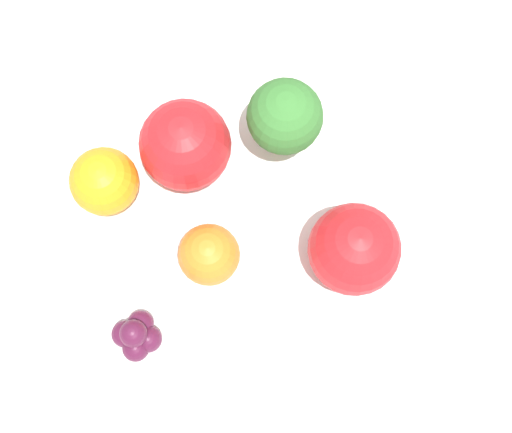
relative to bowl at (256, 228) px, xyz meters
The scene contains 9 objects.
ground_plane 0.04m from the bowl, ahead, with size 6.00×6.00×0.00m, color gray.
table_surface 0.03m from the bowl, ahead, with size 1.20×1.20×0.02m.
bowl is the anchor object (origin of this frame).
broccoli 0.08m from the bowl, behind, with size 0.05×0.05×0.07m.
apple_red 0.08m from the bowl, 78.26° to the left, with size 0.06×0.06×0.06m.
apple_green 0.08m from the bowl, 121.17° to the right, with size 0.06×0.06×0.06m.
orange_front 0.11m from the bowl, 88.00° to the right, with size 0.04×0.04×0.04m.
orange_back 0.06m from the bowl, 35.38° to the right, with size 0.04×0.04×0.04m.
grape_cluster 0.11m from the bowl, 32.26° to the right, with size 0.03×0.03×0.03m.
Camera 1 is at (0.12, 0.02, 0.52)m, focal length 50.00 mm.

